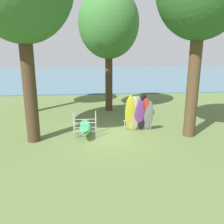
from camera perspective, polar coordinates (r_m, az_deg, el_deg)
ground_plane at (r=12.38m, az=-0.63°, el=-5.77°), size 80.00×80.00×0.00m
lake_water at (r=41.19m, az=-3.94°, el=8.93°), size 80.00×36.00×0.10m
tree_mid_behind at (r=17.71m, az=-20.07°, el=22.76°), size 3.24×3.24×9.04m
tree_far_left_back at (r=17.04m, az=-0.80°, el=20.33°), size 4.09×4.09×8.38m
leaning_board_pile at (r=12.75m, az=6.47°, el=-0.51°), size 1.60×0.96×2.16m
board_storage_rack at (r=12.31m, az=-6.46°, el=-3.53°), size 1.15×2.13×1.25m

